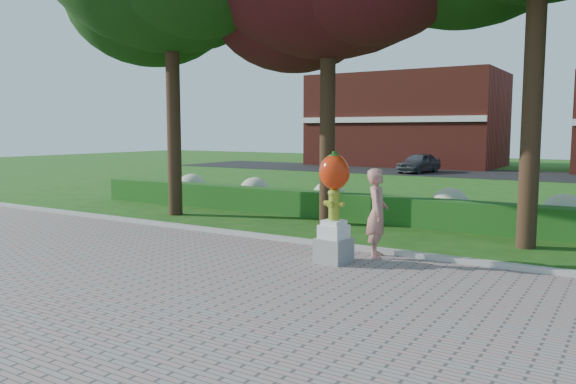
# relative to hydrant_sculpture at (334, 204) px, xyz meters

# --- Properties ---
(ground) EXTENTS (100.00, 100.00, 0.00)m
(ground) POSITION_rel_hydrant_sculpture_xyz_m (-0.47, -1.70, -1.23)
(ground) COLOR #1D4A12
(ground) RESTS_ON ground
(walkway) EXTENTS (40.00, 14.00, 0.04)m
(walkway) POSITION_rel_hydrant_sculpture_xyz_m (-0.47, -5.70, -1.21)
(walkway) COLOR gray
(walkway) RESTS_ON ground
(curb) EXTENTS (40.00, 0.18, 0.15)m
(curb) POSITION_rel_hydrant_sculpture_xyz_m (-0.47, 1.30, -1.16)
(curb) COLOR #ADADA5
(curb) RESTS_ON ground
(lawn_hedge) EXTENTS (24.00, 0.70, 0.80)m
(lawn_hedge) POSITION_rel_hydrant_sculpture_xyz_m (-0.47, 5.30, -0.83)
(lawn_hedge) COLOR #214C15
(lawn_hedge) RESTS_ON ground
(hydrangea_row) EXTENTS (20.10, 1.10, 0.99)m
(hydrangea_row) POSITION_rel_hydrant_sculpture_xyz_m (0.10, 6.30, -0.68)
(hydrangea_row) COLOR #AAB68B
(hydrangea_row) RESTS_ON ground
(street) EXTENTS (50.00, 8.00, 0.02)m
(street) POSITION_rel_hydrant_sculpture_xyz_m (-0.47, 26.30, -1.22)
(street) COLOR black
(street) RESTS_ON ground
(building_left) EXTENTS (14.00, 8.00, 7.00)m
(building_left) POSITION_rel_hydrant_sculpture_xyz_m (-10.47, 32.30, 2.27)
(building_left) COLOR maroon
(building_left) RESTS_ON ground
(hydrant_sculpture) EXTENTS (0.68, 0.68, 2.25)m
(hydrant_sculpture) POSITION_rel_hydrant_sculpture_xyz_m (0.00, 0.00, 0.00)
(hydrant_sculpture) COLOR gray
(hydrant_sculpture) RESTS_ON walkway
(woman) EXTENTS (0.65, 0.80, 1.88)m
(woman) POSITION_rel_hydrant_sculpture_xyz_m (0.55, 0.90, -0.25)
(woman) COLOR tan
(woman) RESTS_ON walkway
(parked_car) EXTENTS (2.11, 3.95, 1.28)m
(parked_car) POSITION_rel_hydrant_sculpture_xyz_m (-6.83, 24.84, -0.57)
(parked_car) COLOR #43464B
(parked_car) RESTS_ON street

